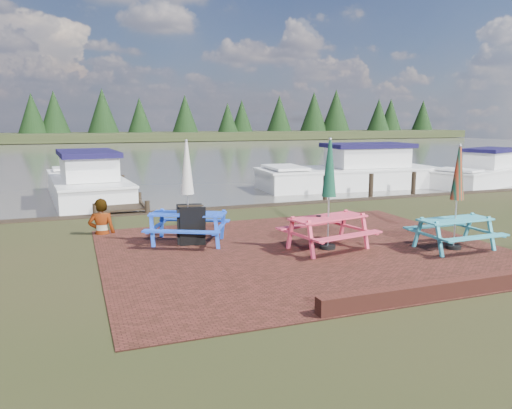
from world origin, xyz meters
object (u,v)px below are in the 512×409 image
Objects in this scene: picnic_table_blue at (188,208)px; jetty at (111,193)px; picnic_table_teal at (456,214)px; chalkboard at (191,225)px; boat_jetty at (87,184)px; person at (100,199)px; boat_far at (484,174)px; picnic_table_red at (328,212)px; boat_near at (352,174)px.

picnic_table_blue reaches higher than jetty.
chalkboard is (-5.63, 2.45, -0.34)m from picnic_table_teal.
picnic_table_teal reaches higher than boat_jetty.
person is at bearing -96.24° from jetty.
boat_far is (17.33, -1.56, 0.27)m from jetty.
picnic_table_red is at bearing 158.37° from picnic_table_teal.
picnic_table_teal is 0.36× the size of boat_far.
boat_far is (13.26, 8.78, -0.51)m from picnic_table_red.
boat_jetty is at bearing 64.41° from boat_far.
boat_near reaches higher than chalkboard.
picnic_table_teal is at bearing 113.18° from boat_far.
boat_near is at bearing -6.76° from boat_jetty.
picnic_table_teal reaches higher than jetty.
picnic_table_teal is at bearing 1.32° from picnic_table_blue.
picnic_table_teal is at bearing -13.75° from chalkboard.
picnic_table_red is at bearing 103.74° from boat_far.
chalkboard is at bearing 144.73° from person.
boat_jetty reaches higher than jetty.
chalkboard is 2.79m from person.
chalkboard is 9.43m from boat_jetty.
chalkboard is 0.15× the size of boat_far.
boat_jetty is 7.27m from person.
boat_far is at bearing -99.42° from boat_near.
jetty is (-6.81, 11.36, -0.73)m from picnic_table_teal.
picnic_table_red is (-2.74, 1.02, 0.05)m from picnic_table_teal.
boat_far is at bearing 34.26° from chalkboard.
jetty is (-1.16, 8.68, -0.76)m from picnic_table_blue.
chalkboard is (-2.89, 1.44, -0.39)m from picnic_table_red.
picnic_table_teal is at bearing -59.05° from jetty.
boat_jetty is 4.11× the size of person.
chalkboard is 8.99m from jetty.
picnic_table_teal is 14.39m from boat_far.
boat_near is 6.67m from boat_far.
picnic_table_teal is 0.28× the size of boat_near.
jetty is at bearing 92.23° from boat_near.
picnic_table_red is at bearing 149.48° from boat_near.
boat_jetty is (-2.07, 9.20, -0.05)m from chalkboard.
boat_far is (6.52, -1.43, -0.09)m from boat_near.
boat_jetty is at bearing 129.55° from picnic_table_blue.
jetty is 4.81× the size of person.
picnic_table_red is 5.90m from person.
jetty is 7.04m from person.
picnic_table_red is 2.61× the size of chalkboard.
picnic_table_red is at bearing 154.81° from person.
picnic_table_teal is 2.46× the size of chalkboard.
boat_far is 18.89m from person.
boat_far is 3.51× the size of person.
chalkboard is at bearing -82.43° from jetty.
picnic_table_blue is 0.37× the size of boat_far.
picnic_table_red reaches higher than jetty.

